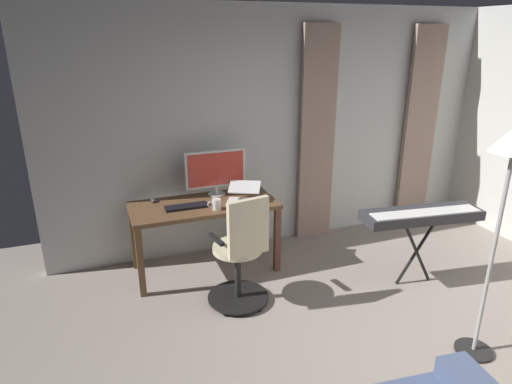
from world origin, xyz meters
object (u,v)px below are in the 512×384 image
object	(u,v)px
computer_monitor	(216,170)
computer_mouse	(154,200)
desk	(204,212)
piano_keyboard	(421,216)
office_chair	(241,256)
computer_keyboard	(187,207)
laptop	(244,196)
mug_coffee	(216,204)
floor_lamp	(510,168)

from	to	relation	value
computer_monitor	computer_mouse	distance (m)	0.70
desk	piano_keyboard	distance (m)	2.10
computer_monitor	computer_mouse	bearing A→B (deg)	-1.43
desk	office_chair	size ratio (longest dim) A/B	1.36
computer_monitor	computer_keyboard	xyz separation A→B (m)	(0.37, 0.26, -0.26)
laptop	mug_coffee	distance (m)	0.34
laptop	computer_mouse	bearing A→B (deg)	6.14
computer_monitor	floor_lamp	distance (m)	2.66
computer_monitor	computer_mouse	world-z (taller)	computer_monitor
computer_monitor	desk	bearing A→B (deg)	47.12
computer_keyboard	floor_lamp	distance (m)	2.74
office_chair	desk	bearing A→B (deg)	90.57
computer_monitor	laptop	bearing A→B (deg)	124.63
computer_monitor	computer_keyboard	bearing A→B (deg)	34.97
piano_keyboard	floor_lamp	size ratio (longest dim) A/B	0.66
office_chair	computer_mouse	distance (m)	1.17
office_chair	computer_keyboard	distance (m)	0.80
computer_monitor	floor_lamp	world-z (taller)	floor_lamp
floor_lamp	mug_coffee	bearing A→B (deg)	-49.25
mug_coffee	piano_keyboard	distance (m)	1.94
mug_coffee	computer_keyboard	bearing A→B (deg)	-28.40
piano_keyboard	laptop	bearing A→B (deg)	-23.80
floor_lamp	computer_keyboard	bearing A→B (deg)	-46.97
office_chair	laptop	bearing A→B (deg)	58.86
desk	mug_coffee	bearing A→B (deg)	111.26
office_chair	mug_coffee	distance (m)	0.63
mug_coffee	computer_mouse	bearing A→B (deg)	-37.99
laptop	computer_mouse	world-z (taller)	laptop
piano_keyboard	computer_keyboard	bearing A→B (deg)	-16.78
computer_keyboard	computer_mouse	size ratio (longest dim) A/B	4.16
computer_mouse	mug_coffee	distance (m)	0.68
office_chair	piano_keyboard	size ratio (longest dim) A/B	0.91
office_chair	laptop	xyz separation A→B (m)	(-0.26, -0.66, 0.29)
computer_keyboard	mug_coffee	bearing A→B (deg)	151.60
laptop	floor_lamp	bearing A→B (deg)	148.90
computer_keyboard	computer_monitor	bearing A→B (deg)	-145.03
laptop	computer_mouse	size ratio (longest dim) A/B	4.44
laptop	mug_coffee	bearing A→B (deg)	44.92
desk	floor_lamp	xyz separation A→B (m)	(-1.62, 1.98, 0.85)
laptop	computer_mouse	xyz separation A→B (m)	(0.85, -0.31, -0.04)
computer_mouse	office_chair	bearing A→B (deg)	121.67
laptop	piano_keyboard	xyz separation A→B (m)	(-1.46, 0.89, -0.08)
desk	floor_lamp	size ratio (longest dim) A/B	0.81
computer_monitor	computer_mouse	xyz separation A→B (m)	(0.65, -0.02, -0.25)
computer_mouse	floor_lamp	distance (m)	3.12
piano_keyboard	computer_monitor	bearing A→B (deg)	-27.87
computer_keyboard	floor_lamp	xyz separation A→B (m)	(-1.80, 1.93, 0.74)
computer_monitor	computer_mouse	size ratio (longest dim) A/B	6.38
mug_coffee	floor_lamp	xyz separation A→B (m)	(-1.54, 1.79, 0.70)
laptop	desk	bearing A→B (deg)	13.60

